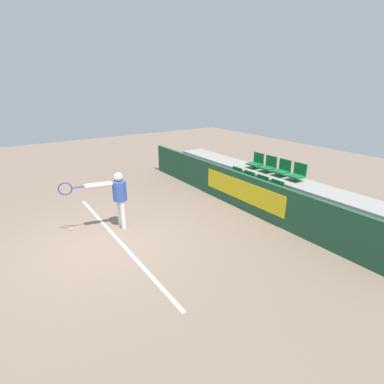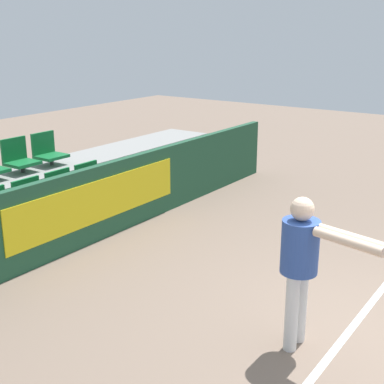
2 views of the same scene
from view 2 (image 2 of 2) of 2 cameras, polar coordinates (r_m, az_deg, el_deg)
The scene contains 10 objects.
court_baseline at distance 5.97m, azimuth 16.57°, elevation -13.85°, with size 6.15×0.08×0.01m.
barrier_wall at distance 7.73m, azimuth -11.58°, elevation -1.73°, with size 10.08×0.14×1.12m.
bleacher_tier_front at distance 8.26m, azimuth -14.29°, elevation -3.38°, with size 9.68×1.01×0.39m.
bleacher_tier_middle at distance 8.97m, azimuth -18.63°, elevation -0.84°, with size 9.68×1.01×0.77m.
stadium_chair_1 at distance 8.05m, azimuth -16.69°, elevation -0.92°, with size 0.47×0.42×0.55m.
stadium_chair_2 at distance 8.40m, azimuth -13.54°, elevation 0.09°, with size 0.47×0.42×0.55m.
stadium_chair_3 at distance 8.79m, azimuth -10.65°, elevation 1.01°, with size 0.47×0.42×0.55m.
stadium_chair_6 at distance 9.08m, azimuth -17.97°, elevation 3.49°, with size 0.47×0.42×0.55m.
stadium_chair_7 at distance 9.43m, azimuth -15.11°, elevation 4.22°, with size 0.47×0.42×0.55m.
tennis_player at distance 5.11m, azimuth 12.07°, elevation -6.87°, with size 0.49×1.59×1.53m.
Camera 2 is at (-4.95, -1.10, 2.99)m, focal length 50.00 mm.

